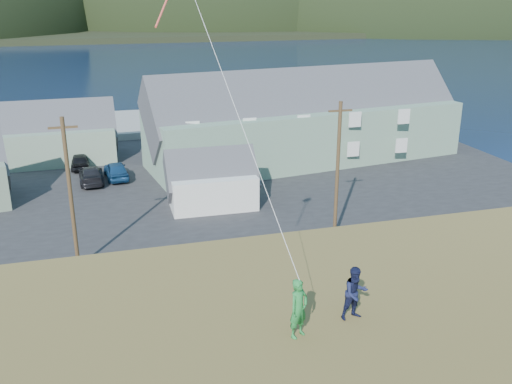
# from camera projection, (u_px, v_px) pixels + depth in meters

# --- Properties ---
(ground) EXTENTS (900.00, 900.00, 0.00)m
(ground) POSITION_uv_depth(u_px,v_px,m) (159.00, 270.00, 34.39)
(ground) COLOR #0A1638
(ground) RESTS_ON ground
(grass_strip) EXTENTS (110.00, 8.00, 0.10)m
(grass_strip) POSITION_uv_depth(u_px,v_px,m) (163.00, 285.00, 32.56)
(grass_strip) COLOR #4C3D19
(grass_strip) RESTS_ON ground
(waterfront_lot) EXTENTS (72.00, 36.00, 0.12)m
(waterfront_lot) POSITION_uv_depth(u_px,v_px,m) (136.00, 184.00, 49.82)
(waterfront_lot) COLOR #28282B
(waterfront_lot) RESTS_ON ground
(wharf) EXTENTS (26.00, 14.00, 0.90)m
(wharf) POSITION_uv_depth(u_px,v_px,m) (70.00, 128.00, 69.06)
(wharf) COLOR gray
(wharf) RESTS_ON ground
(far_shore) EXTENTS (900.00, 320.00, 2.00)m
(far_shore) POSITION_uv_depth(u_px,v_px,m) (93.00, 21.00, 334.01)
(far_shore) COLOR black
(far_shore) RESTS_ON ground
(far_hills) EXTENTS (760.00, 265.00, 143.00)m
(far_hills) POSITION_uv_depth(u_px,v_px,m) (165.00, 22.00, 296.83)
(far_hills) COLOR black
(far_hills) RESTS_ON ground
(lodge) EXTENTS (32.24, 13.05, 11.02)m
(lodge) POSITION_uv_depth(u_px,v_px,m) (307.00, 119.00, 55.62)
(lodge) COLOR gray
(lodge) RESTS_ON waterfront_lot
(shed_white) EXTENTS (7.05, 4.73, 5.54)m
(shed_white) POSITION_uv_depth(u_px,v_px,m) (211.00, 180.00, 44.08)
(shed_white) COLOR white
(shed_white) RESTS_ON waterfront_lot
(shed_palegreen_far) EXTENTS (11.04, 6.46, 7.36)m
(shed_palegreen_far) POSITION_uv_depth(u_px,v_px,m) (59.00, 134.00, 55.85)
(shed_palegreen_far) COLOR gray
(shed_palegreen_far) RESTS_ON waterfront_lot
(utility_poles) EXTENTS (32.08, 0.24, 9.63)m
(utility_poles) POSITION_uv_depth(u_px,v_px,m) (77.00, 194.00, 33.06)
(utility_poles) COLOR #47331E
(utility_poles) RESTS_ON waterfront_lot
(parked_cars) EXTENTS (25.73, 12.92, 1.58)m
(parked_cars) POSITION_uv_depth(u_px,v_px,m) (46.00, 170.00, 50.94)
(parked_cars) COLOR silver
(parked_cars) RESTS_ON waterfront_lot
(kite_flyer_green) EXTENTS (0.71, 0.63, 1.64)m
(kite_flyer_green) POSITION_uv_depth(u_px,v_px,m) (299.00, 308.00, 14.81)
(kite_flyer_green) COLOR #217C36
(kite_flyer_green) RESTS_ON hillside
(kite_flyer_navy) EXTENTS (0.82, 0.68, 1.55)m
(kite_flyer_navy) POSITION_uv_depth(u_px,v_px,m) (355.00, 293.00, 15.65)
(kite_flyer_navy) COLOR #161A3C
(kite_flyer_navy) RESTS_ON hillside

